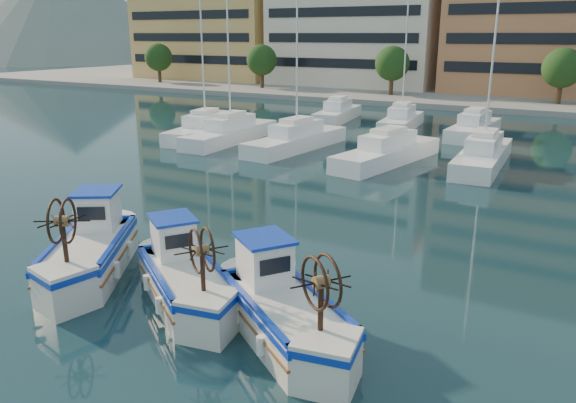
{
  "coord_description": "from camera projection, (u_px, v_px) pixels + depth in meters",
  "views": [
    {
      "loc": [
        8.98,
        -10.64,
        7.5
      ],
      "look_at": [
        -1.02,
        6.72,
        1.5
      ],
      "focal_mm": 35.0,
      "sensor_mm": 36.0,
      "label": 1
    }
  ],
  "objects": [
    {
      "name": "ground",
      "position": [
        198.0,
        321.0,
        15.28
      ],
      "size": [
        300.0,
        300.0,
        0.0
      ],
      "primitive_type": "plane",
      "color": "#193842",
      "rests_on": "ground"
    },
    {
      "name": "fishing_boat_a",
      "position": [
        91.0,
        248.0,
        18.14
      ],
      "size": [
        4.31,
        5.15,
        3.14
      ],
      "rotation": [
        0.0,
        0.0,
        0.57
      ],
      "color": "silver",
      "rests_on": "ground"
    },
    {
      "name": "yacht_marina",
      "position": [
        412.0,
        137.0,
        39.67
      ],
      "size": [
        39.56,
        23.4,
        11.5
      ],
      "color": "white",
      "rests_on": "ground"
    },
    {
      "name": "fishing_boat_c",
      "position": [
        282.0,
        307.0,
        14.3
      ],
      "size": [
        4.84,
        4.2,
        2.98
      ],
      "rotation": [
        0.0,
        0.0,
        0.96
      ],
      "color": "silver",
      "rests_on": "ground"
    },
    {
      "name": "hill_west",
      "position": [
        66.0,
        59.0,
        173.56
      ],
      "size": [
        180.0,
        180.0,
        60.0
      ],
      "primitive_type": "cone",
      "color": "slate",
      "rests_on": "ground"
    },
    {
      "name": "fishing_boat_b",
      "position": [
        184.0,
        275.0,
        16.25
      ],
      "size": [
        4.65,
        4.02,
        2.86
      ],
      "rotation": [
        0.0,
        0.0,
        0.96
      ],
      "color": "silver",
      "rests_on": "ground"
    }
  ]
}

